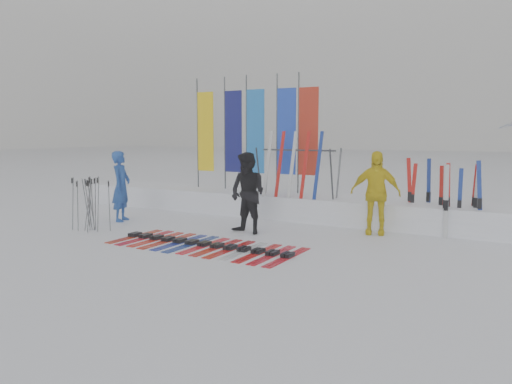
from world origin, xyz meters
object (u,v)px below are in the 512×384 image
Objects in this scene: person_blue at (121,186)px; ski_rack at (298,166)px; ski_row at (204,244)px; person_yellow at (375,193)px; person_black at (248,193)px.

person_blue is 4.47m from ski_rack.
person_yellow is at bearing 48.21° from ski_row.
person_yellow is at bearing -98.09° from person_blue.
person_blue is 0.99× the size of person_black.
person_blue is 3.58m from person_black.
person_black is 0.98× the size of person_yellow.
ski_row is (3.47, -1.29, -0.85)m from person_blue.
ski_row is at bearing -94.96° from ski_rack.
ski_rack is (-2.23, 0.78, 0.47)m from person_yellow.
ski_rack is at bearing 93.58° from person_black.
person_black is at bearing -109.05° from person_blue.
person_black is 0.47× the size of ski_row.
person_yellow is (2.44, 1.33, 0.02)m from person_black.
ski_row is (-2.54, -2.84, -0.88)m from person_yellow.
person_yellow is at bearing -19.22° from ski_rack.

